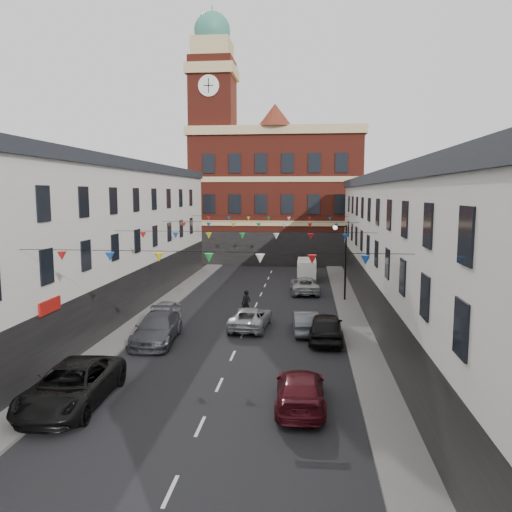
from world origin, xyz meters
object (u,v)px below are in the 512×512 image
(car_left_d, at_px, (157,328))
(car_right_f, at_px, (305,285))
(street_lamp, at_px, (342,252))
(car_right_e, at_px, (305,322))
(car_right_c, at_px, (300,390))
(pedestrian, at_px, (246,304))
(car_left_e, at_px, (164,312))
(white_van, at_px, (307,270))
(car_right_d, at_px, (325,327))
(moving_car, at_px, (251,318))
(car_left_c, at_px, (71,386))

(car_left_d, height_order, car_right_f, car_left_d)
(street_lamp, distance_m, car_right_e, 10.15)
(car_right_c, xyz_separation_m, car_right_e, (0.16, 10.67, -0.00))
(car_right_c, height_order, pedestrian, pedestrian)
(car_left_e, height_order, white_van, white_van)
(car_right_d, relative_size, car_right_e, 1.16)
(car_right_c, relative_size, car_right_d, 0.99)
(car_right_d, bearing_deg, street_lamp, -98.12)
(car_right_d, bearing_deg, pedestrian, -42.61)
(car_left_e, xyz_separation_m, car_right_d, (10.41, -3.16, 0.16))
(car_left_e, bearing_deg, pedestrian, 19.11)
(street_lamp, relative_size, car_left_e, 1.53)
(car_right_c, relative_size, white_van, 1.04)
(street_lamp, relative_size, car_left_d, 1.10)
(car_right_c, height_order, car_right_d, car_right_d)
(moving_car, bearing_deg, car_left_e, -3.89)
(car_left_d, distance_m, white_van, 22.72)
(car_right_d, xyz_separation_m, white_van, (-1.11, 19.91, 0.19))
(street_lamp, height_order, car_right_f, street_lamp)
(car_right_e, xyz_separation_m, white_van, (0.04, 18.29, 0.33))
(car_right_f, relative_size, pedestrian, 2.60)
(car_left_e, relative_size, car_right_d, 0.81)
(car_left_d, relative_size, car_right_c, 1.14)
(moving_car, xyz_separation_m, white_van, (3.48, 17.61, 0.35))
(white_van, bearing_deg, street_lamp, -73.16)
(street_lamp, relative_size, car_right_e, 1.43)
(car_left_d, relative_size, car_right_d, 1.13)
(car_left_e, bearing_deg, moving_car, -7.25)
(car_right_e, height_order, pedestrian, pedestrian)
(car_right_f, bearing_deg, moving_car, 70.02)
(car_right_d, relative_size, car_right_f, 0.98)
(car_right_e, relative_size, white_van, 0.91)
(car_left_d, distance_m, car_right_d, 9.64)
(car_left_c, height_order, car_right_f, car_left_c)
(car_right_e, bearing_deg, car_left_c, 46.80)
(street_lamp, distance_m, car_right_f, 5.25)
(white_van, bearing_deg, car_right_f, -91.57)
(pedestrian, bearing_deg, car_right_d, -18.97)
(street_lamp, height_order, car_left_e, street_lamp)
(car_right_e, bearing_deg, car_left_d, 14.04)
(car_left_e, bearing_deg, car_left_c, -88.81)
(white_van, xyz_separation_m, pedestrian, (-4.07, -15.06, -0.07))
(white_van, bearing_deg, pedestrian, -105.16)
(car_left_d, bearing_deg, car_right_f, 56.86)
(car_left_e, xyz_separation_m, car_right_f, (9.13, 10.61, 0.02))
(car_left_e, xyz_separation_m, white_van, (9.30, 16.75, 0.35))
(car_right_d, height_order, white_van, white_van)
(street_lamp, xyz_separation_m, car_right_e, (-2.79, -9.21, -3.21))
(car_right_f, bearing_deg, car_left_c, 65.01)
(car_left_c, distance_m, moving_car, 13.50)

